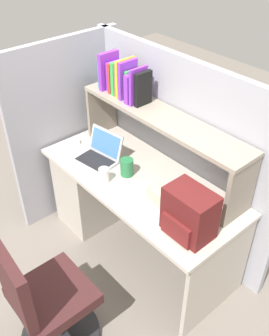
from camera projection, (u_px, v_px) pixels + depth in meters
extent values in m
plane|color=slate|center=(139.00, 247.00, 3.24)|extent=(8.00, 8.00, 0.00)
cube|color=beige|center=(140.00, 180.00, 2.81)|extent=(1.60, 0.70, 0.03)
cube|color=#B6AD9F|center=(97.00, 183.00, 3.37)|extent=(0.40, 0.64, 0.70)
cube|color=#B6AD9F|center=(217.00, 279.00, 2.56)|extent=(0.03, 0.64, 0.70)
cube|color=#9E9EA8|center=(177.00, 154.00, 2.98)|extent=(1.84, 0.05, 1.55)
cube|color=#9E9EA8|center=(69.00, 130.00, 3.27)|extent=(0.05, 1.06, 1.55)
cube|color=gray|center=(102.00, 109.00, 3.21)|extent=(0.03, 0.28, 0.42)
cube|color=gray|center=(241.00, 192.00, 2.36)|extent=(0.03, 0.28, 0.42)
cube|color=gray|center=(162.00, 117.00, 2.65)|extent=(1.44, 0.28, 0.03)
cube|color=teal|center=(107.00, 73.00, 2.95)|extent=(0.02, 0.16, 0.21)
cube|color=purple|center=(109.00, 70.00, 2.90)|extent=(0.04, 0.17, 0.28)
cube|color=purple|center=(114.00, 75.00, 2.90)|extent=(0.03, 0.14, 0.22)
cube|color=red|center=(117.00, 77.00, 2.87)|extent=(0.03, 0.16, 0.23)
cube|color=green|center=(120.00, 77.00, 2.84)|extent=(0.03, 0.15, 0.25)
cube|color=olive|center=(122.00, 78.00, 2.82)|extent=(0.02, 0.14, 0.26)
cube|color=yellow|center=(125.00, 78.00, 2.79)|extent=(0.02, 0.17, 0.28)
cube|color=purple|center=(128.00, 79.00, 2.77)|extent=(0.03, 0.16, 0.28)
cube|color=green|center=(132.00, 84.00, 2.77)|extent=(0.03, 0.13, 0.22)
cube|color=purple|center=(135.00, 87.00, 2.74)|extent=(0.04, 0.17, 0.21)
cube|color=purple|center=(138.00, 86.00, 2.70)|extent=(0.02, 0.16, 0.27)
cube|color=black|center=(143.00, 89.00, 2.69)|extent=(0.03, 0.14, 0.24)
cube|color=#B7BABF|center=(96.00, 161.00, 2.96)|extent=(0.34, 0.27, 0.02)
cube|color=black|center=(95.00, 160.00, 2.95)|extent=(0.30, 0.21, 0.00)
cube|color=#B7BABF|center=(106.00, 143.00, 2.97)|extent=(0.32, 0.12, 0.19)
cube|color=#3F72CC|center=(105.00, 143.00, 2.96)|extent=(0.28, 0.09, 0.16)
cube|color=#591919|center=(190.00, 213.00, 2.29)|extent=(0.30, 0.20, 0.31)
cube|color=maroon|center=(177.00, 230.00, 2.28)|extent=(0.22, 0.04, 0.14)
cube|color=silver|center=(73.00, 142.00, 3.16)|extent=(0.09, 0.12, 0.03)
cylinder|color=white|center=(104.00, 175.00, 2.75)|extent=(0.08, 0.08, 0.11)
cube|color=#BFB299|center=(164.00, 198.00, 2.56)|extent=(0.23, 0.14, 0.10)
cylinder|color=#26723F|center=(127.00, 167.00, 2.80)|extent=(0.10, 0.10, 0.13)
cylinder|color=black|center=(61.00, 334.00, 2.60)|extent=(0.52, 0.52, 0.04)
cylinder|color=#262628|center=(57.00, 315.00, 2.46)|extent=(0.05, 0.05, 0.41)
cube|color=#3F1E1E|center=(53.00, 296.00, 2.34)|extent=(0.44, 0.44, 0.08)
cube|color=#3F1E1E|center=(14.00, 286.00, 2.09)|extent=(0.40, 0.09, 0.44)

